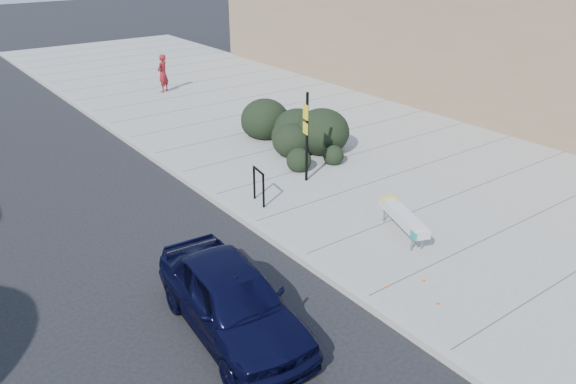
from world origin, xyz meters
The scene contains 10 objects.
ground centered at (0.00, 0.00, 0.00)m, with size 120.00×120.00×0.00m, color black.
sidewalk_near centered at (5.60, 5.00, 0.07)m, with size 11.20×50.00×0.15m, color gray.
curb_near centered at (0.00, 5.00, 0.08)m, with size 0.22×50.00×0.17m, color #9E9E99.
building_near centered at (14.00, 3.00, 2.65)m, with size 6.00×36.00×5.00m, color #7B634A.
bench centered at (2.50, -0.66, 0.61)m, with size 1.08×1.95×0.59m.
bike_rack centered at (0.76, 2.83, 0.73)m, with size 0.17×0.65×0.96m.
sign_post centered at (2.69, 3.26, 1.63)m, with size 0.13×0.30×2.62m.
hedge centered at (4.00, 5.87, 0.96)m, with size 2.17×4.34×1.63m, color black.
sedan_navy centered at (-2.50, -1.13, 0.68)m, with size 1.62×4.02×1.37m, color black.
pedestrian centered at (3.88, 15.16, 0.99)m, with size 0.62×0.40×1.69m, color maroon.
Camera 1 is at (-6.71, -8.44, 6.64)m, focal length 35.00 mm.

